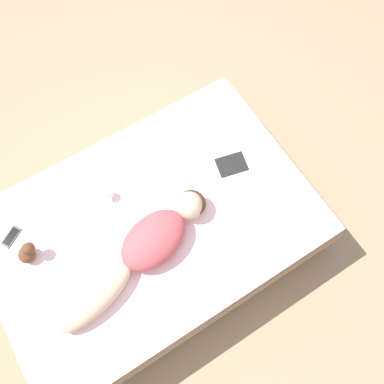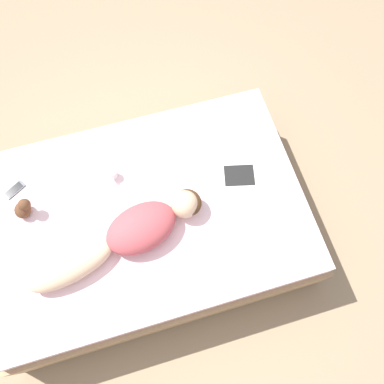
% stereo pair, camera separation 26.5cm
% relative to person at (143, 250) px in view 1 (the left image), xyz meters
% --- Properties ---
extents(ground_plane, '(12.00, 12.00, 0.00)m').
position_rel_person_xyz_m(ground_plane, '(-0.17, 0.14, -0.63)').
color(ground_plane, '#9E8466').
extents(bed, '(1.58, 2.33, 0.54)m').
position_rel_person_xyz_m(bed, '(-0.17, 0.14, -0.37)').
color(bed, tan).
rests_on(bed, ground_plane).
extents(person, '(0.51, 1.27, 0.20)m').
position_rel_person_xyz_m(person, '(0.00, 0.00, 0.00)').
color(person, '#DBB28E').
rests_on(person, bed).
extents(open_magazine, '(0.57, 0.42, 0.01)m').
position_rel_person_xyz_m(open_magazine, '(-0.36, 0.90, -0.09)').
color(open_magazine, silver).
rests_on(open_magazine, bed).
extents(coffee_mug, '(0.10, 0.07, 0.08)m').
position_rel_person_xyz_m(coffee_mug, '(-0.49, -0.02, -0.05)').
color(coffee_mug, white).
rests_on(coffee_mug, bed).
extents(cell_phone, '(0.14, 0.17, 0.01)m').
position_rel_person_xyz_m(cell_phone, '(-0.58, -0.73, -0.08)').
color(cell_phone, '#333842').
rests_on(cell_phone, bed).
extents(plush_toy, '(0.12, 0.14, 0.17)m').
position_rel_person_xyz_m(plush_toy, '(-0.39, -0.66, -0.01)').
color(plush_toy, brown).
rests_on(plush_toy, bed).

